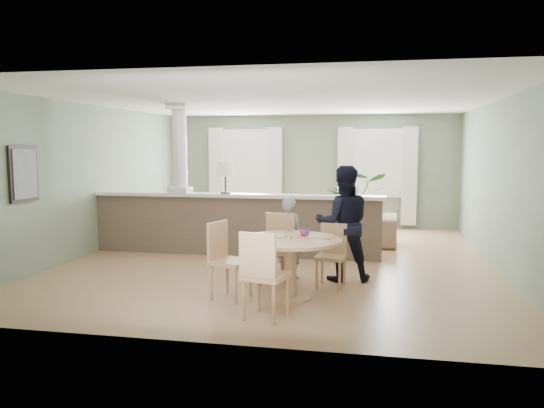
% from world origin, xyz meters
% --- Properties ---
extents(ground, '(8.00, 8.00, 0.00)m').
position_xyz_m(ground, '(0.00, 0.00, 0.00)').
color(ground, tan).
rests_on(ground, ground).
extents(room_shell, '(7.02, 8.02, 2.71)m').
position_xyz_m(room_shell, '(-0.03, 0.63, 1.81)').
color(room_shell, gray).
rests_on(room_shell, ground).
extents(pony_wall, '(5.32, 0.38, 2.70)m').
position_xyz_m(pony_wall, '(-0.99, 0.20, 0.71)').
color(pony_wall, brown).
rests_on(pony_wall, ground).
extents(sofa, '(2.89, 1.20, 0.84)m').
position_xyz_m(sofa, '(0.57, 1.73, 0.42)').
color(sofa, '#906A4E').
rests_on(sofa, ground).
extents(houseplant, '(1.46, 1.32, 1.43)m').
position_xyz_m(houseplant, '(1.18, 2.18, 0.71)').
color(houseplant, '#316227').
rests_on(houseplant, ground).
extents(dining_table, '(1.30, 1.30, 0.89)m').
position_xyz_m(dining_table, '(0.54, -2.31, 0.63)').
color(dining_table, tan).
rests_on(dining_table, ground).
extents(chair_far_boy, '(0.49, 0.49, 0.99)m').
position_xyz_m(chair_far_boy, '(0.22, -1.54, 0.55)').
color(chair_far_boy, tan).
rests_on(chair_far_boy, ground).
extents(chair_far_man, '(0.44, 0.44, 0.87)m').
position_xyz_m(chair_far_man, '(1.00, -1.58, 0.48)').
color(chair_far_man, tan).
rests_on(chair_far_man, ground).
extents(chair_near, '(0.55, 0.55, 1.01)m').
position_xyz_m(chair_near, '(0.35, -3.21, 0.56)').
color(chair_near, tan).
rests_on(chair_near, ground).
extents(chair_side, '(0.56, 0.56, 0.99)m').
position_xyz_m(chair_side, '(-0.30, -2.42, 0.54)').
color(chair_side, tan).
rests_on(chair_side, ground).
extents(child_person, '(0.50, 0.39, 1.21)m').
position_xyz_m(child_person, '(0.33, -1.22, 0.61)').
color(child_person, gray).
rests_on(child_person, ground).
extents(man_person, '(0.92, 0.78, 1.68)m').
position_xyz_m(man_person, '(1.13, -1.22, 0.84)').
color(man_person, black).
rests_on(man_person, ground).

